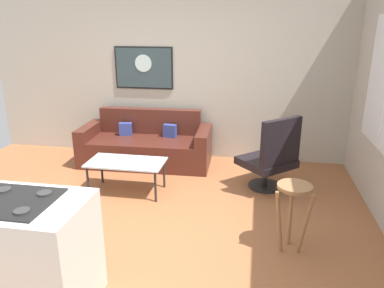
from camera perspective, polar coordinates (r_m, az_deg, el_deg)
ground at (r=4.16m, az=-8.46°, el=-13.04°), size 6.40×6.40×0.04m
back_wall at (r=5.94m, az=-1.68°, el=11.26°), size 6.40×0.05×2.80m
couch at (r=5.84m, az=-7.05°, el=-0.30°), size 2.02×0.89×0.81m
coffee_table at (r=4.84m, az=-10.13°, el=-3.09°), size 0.99×0.52×0.42m
armchair at (r=4.90m, az=12.19°, el=-1.99°), size 0.86×0.86×1.00m
bar_stool at (r=3.65m, az=15.41°, el=-8.37°), size 0.37×0.37×0.69m
wall_painting at (r=6.05m, az=-7.48°, el=11.60°), size 0.95×0.03×0.67m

